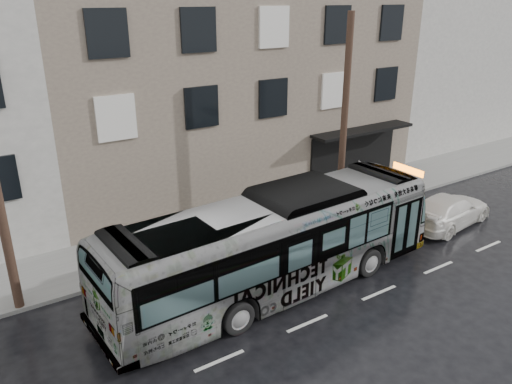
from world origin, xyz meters
TOP-DOWN VIEW (x-y plane):
  - ground at (0.00, 0.00)m, footprint 120.00×120.00m
  - sidewalk at (0.00, 4.90)m, footprint 90.00×3.60m
  - building_taupe at (5.00, 12.70)m, footprint 20.00×12.00m
  - building_filler at (24.00, 12.70)m, footprint 18.00×12.00m
  - utility_pole_front at (6.50, 3.30)m, footprint 0.30×0.30m
  - sign_post at (7.60, 3.30)m, footprint 0.06×0.06m
  - bus at (0.31, -0.26)m, footprint 12.84×3.56m
  - white_sedan at (9.93, -0.17)m, footprint 5.13×2.61m

SIDE VIEW (x-z plane):
  - ground at x=0.00m, z-range 0.00..0.00m
  - sidewalk at x=0.00m, z-range 0.00..0.15m
  - white_sedan at x=9.93m, z-range 0.00..1.43m
  - sign_post at x=7.60m, z-range 0.15..2.55m
  - bus at x=0.31m, z-range 0.00..3.54m
  - utility_pole_front at x=6.50m, z-range 0.15..9.15m
  - building_taupe at x=5.00m, z-range 0.00..11.00m
  - building_filler at x=24.00m, z-range 0.00..12.00m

